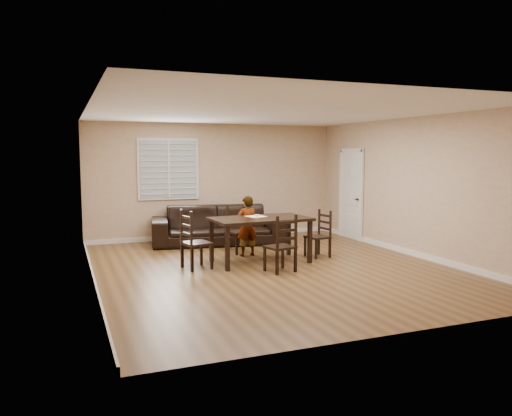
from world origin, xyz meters
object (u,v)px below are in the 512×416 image
(dining_table, at_px, (260,222))
(chair_left, at_px, (190,243))
(chair_right, at_px, (322,235))
(sofa, at_px, (218,225))
(donut, at_px, (257,215))
(child, at_px, (247,226))
(chair_near, at_px, (237,230))
(chair_far, at_px, (284,247))

(dining_table, height_order, chair_left, chair_left)
(chair_left, relative_size, chair_right, 1.14)
(chair_left, relative_size, sofa, 0.36)
(donut, bearing_deg, chair_right, -5.65)
(donut, bearing_deg, dining_table, -93.84)
(dining_table, relative_size, child, 1.54)
(chair_left, distance_m, donut, 1.43)
(donut, distance_m, sofa, 1.99)
(sofa, bearing_deg, chair_near, -75.15)
(child, distance_m, sofa, 1.51)
(chair_near, height_order, child, child)
(chair_right, distance_m, sofa, 2.54)
(dining_table, distance_m, chair_left, 1.37)
(chair_left, height_order, sofa, chair_left)
(chair_near, xyz_separation_m, sofa, (-0.09, 1.03, -0.02))
(dining_table, relative_size, chair_far, 1.85)
(child, bearing_deg, chair_far, 88.69)
(chair_right, bearing_deg, sofa, -153.32)
(child, bearing_deg, sofa, -89.52)
(chair_left, relative_size, child, 0.87)
(chair_near, bearing_deg, sofa, 82.96)
(child, relative_size, donut, 11.08)
(sofa, bearing_deg, dining_table, -75.97)
(sofa, bearing_deg, child, -75.21)
(chair_right, height_order, child, child)
(chair_far, bearing_deg, chair_right, -154.34)
(donut, bearing_deg, chair_near, 95.13)
(chair_near, distance_m, chair_left, 1.74)
(chair_near, height_order, donut, chair_near)
(dining_table, relative_size, chair_left, 1.76)
(child, bearing_deg, chair_left, 24.18)
(donut, bearing_deg, child, 95.36)
(donut, height_order, sofa, donut)
(chair_near, bearing_deg, dining_table, -98.63)
(dining_table, distance_m, sofa, 2.17)
(chair_near, distance_m, sofa, 1.03)
(dining_table, distance_m, chair_right, 1.37)
(chair_far, distance_m, chair_left, 1.63)
(chair_near, relative_size, chair_left, 0.94)
(dining_table, relative_size, chair_right, 2.00)
(chair_right, bearing_deg, donut, -104.62)
(chair_left, distance_m, chair_right, 2.66)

